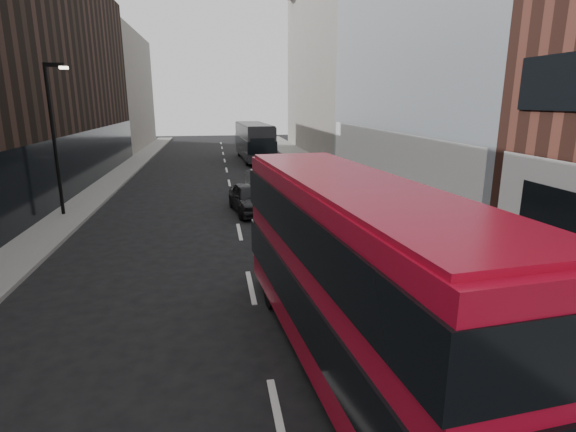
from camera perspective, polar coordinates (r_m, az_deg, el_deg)
name	(u,v)px	position (r m, az deg, el deg)	size (l,w,h in m)	color
sidewalk_right	(339,181)	(31.31, 6.48, 4.40)	(3.00, 80.00, 0.15)	slate
sidewalk_left	(104,188)	(30.97, -22.38, 3.29)	(2.00, 80.00, 0.15)	slate
building_modern_block	(431,20)	(28.84, 17.68, 22.61)	(5.03, 22.00, 20.00)	#9FA4A9
building_victorian	(328,60)	(50.37, 5.15, 19.14)	(6.50, 24.00, 21.00)	slate
building_left_mid	(57,78)	(36.27, -27.29, 15.30)	(5.00, 24.00, 14.00)	black
building_left_far	(120,92)	(57.65, -20.56, 14.57)	(5.00, 20.00, 13.00)	slate
street_lamp	(55,130)	(23.84, -27.52, 9.70)	(1.06, 0.22, 7.00)	black
red_bus	(351,267)	(9.22, 8.04, -6.48)	(3.27, 10.06, 4.00)	#B60B24
grey_bus	(254,141)	(42.74, -4.35, 9.51)	(3.00, 10.73, 3.43)	black
car_a	(250,198)	(22.69, -4.82, 2.30)	(1.74, 4.32, 1.47)	black
car_b	(266,185)	(26.07, -2.84, 4.02)	(1.64, 4.71, 1.55)	#96999E
car_c	(286,173)	(30.77, -0.32, 5.49)	(1.95, 4.81, 1.40)	black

